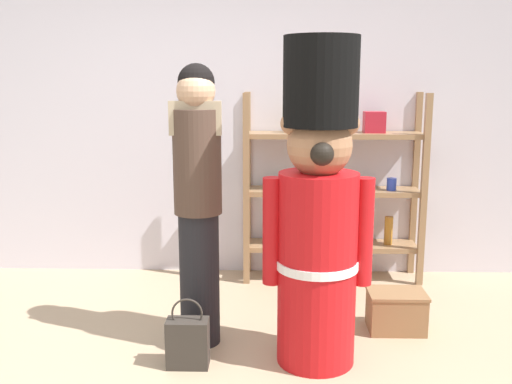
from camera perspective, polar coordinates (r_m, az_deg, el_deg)
name	(u,v)px	position (r m, az deg, el deg)	size (l,w,h in m)	color
back_wall	(225,121)	(4.89, -3.06, 7.06)	(6.40, 0.12, 2.60)	silver
merchandise_shelf	(334,187)	(4.75, 7.72, 0.51)	(1.46, 0.35, 1.54)	#93704C
teddy_bear_guard	(318,213)	(3.29, 6.17, -2.12)	(0.63, 0.47, 1.88)	red
person_shopper	(198,196)	(3.52, -5.76, -0.40)	(0.31, 0.29, 1.74)	black
shopping_bag	(188,342)	(3.48, -6.76, -14.51)	(0.24, 0.14, 0.42)	#332D28
display_crate	(396,311)	(4.02, 13.69, -11.34)	(0.38, 0.27, 0.27)	olive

